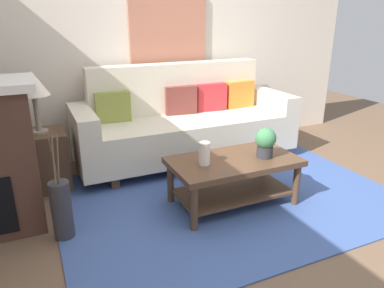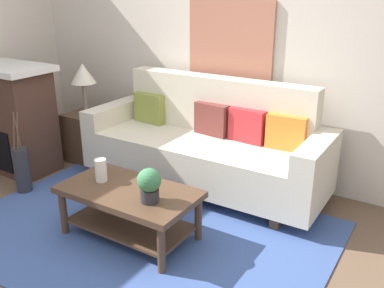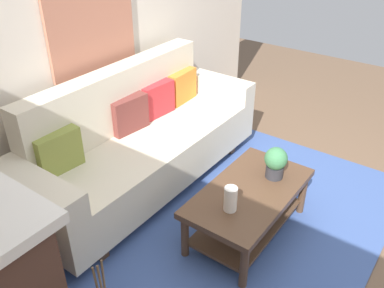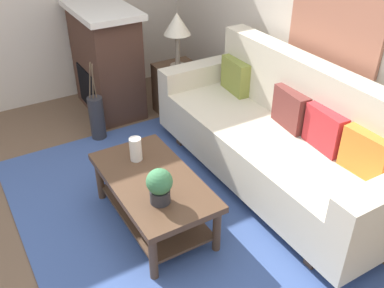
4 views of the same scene
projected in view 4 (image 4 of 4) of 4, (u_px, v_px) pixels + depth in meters
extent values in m
plane|color=brown|center=(110.00, 242.00, 3.23)|extent=(9.12, 9.12, 0.00)
cube|color=beige|center=(340.00, 20.00, 3.39)|extent=(5.12, 0.10, 2.70)
cube|color=#3D5693|center=(169.00, 218.00, 3.44)|extent=(3.00, 2.12, 0.01)
cube|color=beige|center=(269.00, 152.00, 3.68)|extent=(2.03, 0.84, 0.40)
cube|color=beige|center=(305.00, 92.00, 3.55)|extent=(2.03, 0.20, 0.56)
cube|color=beige|center=(200.00, 92.00, 4.43)|extent=(0.20, 0.84, 0.60)
cube|color=beige|center=(380.00, 221.00, 2.81)|extent=(0.20, 0.84, 0.60)
cube|color=#513826|center=(209.00, 130.00, 4.48)|extent=(0.08, 0.74, 0.12)
cube|color=#513826|center=(346.00, 242.00, 3.15)|extent=(0.08, 0.74, 0.12)
cube|color=olive|center=(236.00, 76.00, 4.12)|extent=(0.37, 0.15, 0.32)
cube|color=brown|center=(291.00, 109.00, 3.56)|extent=(0.37, 0.16, 0.32)
cube|color=red|center=(325.00, 129.00, 3.28)|extent=(0.37, 0.15, 0.32)
cube|color=orange|center=(366.00, 154.00, 3.00)|extent=(0.36, 0.14, 0.32)
cube|color=#513826|center=(153.00, 181.00, 3.19)|extent=(1.10, 0.60, 0.05)
cube|color=#513826|center=(154.00, 210.00, 3.35)|extent=(0.98, 0.50, 0.02)
cylinder|color=#513826|center=(100.00, 180.00, 3.56)|extent=(0.06, 0.06, 0.38)
cylinder|color=#513826|center=(153.00, 258.00, 2.85)|extent=(0.06, 0.06, 0.38)
cylinder|color=#513826|center=(155.00, 162.00, 3.77)|extent=(0.06, 0.06, 0.38)
cylinder|color=#513826|center=(217.00, 231.00, 3.06)|extent=(0.06, 0.06, 0.38)
cylinder|color=white|center=(136.00, 149.00, 3.34)|extent=(0.09, 0.09, 0.19)
cylinder|color=#2D2D33|center=(160.00, 196.00, 2.93)|extent=(0.14, 0.14, 0.10)
sphere|color=#3C7A4C|center=(159.00, 182.00, 2.87)|extent=(0.18, 0.18, 0.18)
cube|color=#513826|center=(178.00, 90.00, 4.78)|extent=(0.44, 0.44, 0.56)
cylinder|color=gray|center=(178.00, 65.00, 4.63)|extent=(0.16, 0.16, 0.02)
cylinder|color=gray|center=(178.00, 51.00, 4.54)|extent=(0.05, 0.05, 0.35)
cone|color=beige|center=(177.00, 24.00, 4.38)|extent=(0.28, 0.28, 0.22)
cube|color=#472D23|center=(107.00, 63.00, 4.74)|extent=(0.90, 0.50, 1.10)
cube|color=black|center=(87.00, 89.00, 4.76)|extent=(0.52, 0.02, 0.44)
cube|color=silver|center=(101.00, 9.00, 4.43)|extent=(1.02, 0.58, 0.06)
cylinder|color=#2D2D33|center=(97.00, 118.00, 4.35)|extent=(0.15, 0.15, 0.46)
cylinder|color=brown|center=(93.00, 82.00, 4.11)|extent=(0.04, 0.04, 0.36)
cylinder|color=brown|center=(93.00, 80.00, 4.14)|extent=(0.04, 0.02, 0.36)
cylinder|color=brown|center=(90.00, 81.00, 4.13)|extent=(0.03, 0.05, 0.36)
cube|color=#B77056|center=(337.00, 12.00, 3.31)|extent=(0.93, 0.03, 0.77)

